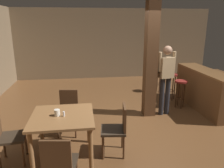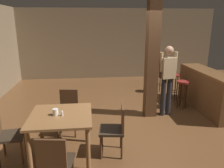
{
  "view_description": "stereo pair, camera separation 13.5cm",
  "coord_description": "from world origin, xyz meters",
  "px_view_note": "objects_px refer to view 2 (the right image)",
  "views": [
    {
      "loc": [
        -1.36,
        -4.5,
        2.24
      ],
      "look_at": [
        -0.75,
        -0.2,
        1.02
      ],
      "focal_mm": 35.0,
      "sensor_mm": 36.0,
      "label": 1
    },
    {
      "loc": [
        -1.23,
        -4.52,
        2.24
      ],
      "look_at": [
        -0.75,
        -0.2,
        1.02
      ],
      "focal_mm": 35.0,
      "sensor_mm": 36.0,
      "label": 2
    }
  ],
  "objects_px": {
    "salt_shaker": "(62,113)",
    "bar_stool_far": "(162,75)",
    "napkin_cup": "(55,112)",
    "standing_person": "(167,76)",
    "bar_stool_mid": "(174,81)",
    "chair_south": "(55,162)",
    "chair_east": "(116,127)",
    "bar_stool_near": "(183,88)",
    "chair_west": "(5,133)",
    "dining_table": "(61,122)",
    "bar_counter": "(203,90)",
    "chair_north": "(68,109)"
  },
  "relations": [
    {
      "from": "standing_person",
      "to": "bar_counter",
      "type": "relative_size",
      "value": 0.77
    },
    {
      "from": "dining_table",
      "to": "chair_east",
      "type": "relative_size",
      "value": 1.14
    },
    {
      "from": "chair_south",
      "to": "salt_shaker",
      "type": "height_order",
      "value": "chair_south"
    },
    {
      "from": "bar_stool_near",
      "to": "chair_south",
      "type": "bearing_deg",
      "value": -136.37
    },
    {
      "from": "dining_table",
      "to": "bar_stool_mid",
      "type": "bearing_deg",
      "value": 40.73
    },
    {
      "from": "salt_shaker",
      "to": "bar_stool_far",
      "type": "bearing_deg",
      "value": 50.06
    },
    {
      "from": "chair_south",
      "to": "napkin_cup",
      "type": "bearing_deg",
      "value": 95.78
    },
    {
      "from": "dining_table",
      "to": "chair_south",
      "type": "bearing_deg",
      "value": -89.29
    },
    {
      "from": "napkin_cup",
      "to": "standing_person",
      "type": "bearing_deg",
      "value": 32.15
    },
    {
      "from": "chair_south",
      "to": "salt_shaker",
      "type": "distance_m",
      "value": 0.91
    },
    {
      "from": "dining_table",
      "to": "bar_counter",
      "type": "relative_size",
      "value": 0.45
    },
    {
      "from": "chair_south",
      "to": "salt_shaker",
      "type": "xyz_separation_m",
      "value": [
        0.02,
        0.86,
        0.31
      ]
    },
    {
      "from": "dining_table",
      "to": "napkin_cup",
      "type": "distance_m",
      "value": 0.19
    },
    {
      "from": "chair_east",
      "to": "bar_counter",
      "type": "distance_m",
      "value": 3.15
    },
    {
      "from": "chair_west",
      "to": "bar_stool_far",
      "type": "distance_m",
      "value": 5.05
    },
    {
      "from": "chair_north",
      "to": "bar_stool_mid",
      "type": "relative_size",
      "value": 1.13
    },
    {
      "from": "bar_stool_far",
      "to": "salt_shaker",
      "type": "bearing_deg",
      "value": -129.94
    },
    {
      "from": "chair_west",
      "to": "bar_stool_near",
      "type": "distance_m",
      "value": 4.32
    },
    {
      "from": "dining_table",
      "to": "chair_north",
      "type": "relative_size",
      "value": 1.14
    },
    {
      "from": "standing_person",
      "to": "chair_west",
      "type": "bearing_deg",
      "value": -154.43
    },
    {
      "from": "chair_south",
      "to": "bar_stool_near",
      "type": "bearing_deg",
      "value": 43.63
    },
    {
      "from": "chair_east",
      "to": "napkin_cup",
      "type": "relative_size",
      "value": 8.3
    },
    {
      "from": "chair_west",
      "to": "salt_shaker",
      "type": "height_order",
      "value": "chair_west"
    },
    {
      "from": "bar_stool_near",
      "to": "chair_east",
      "type": "bearing_deg",
      "value": -136.67
    },
    {
      "from": "bar_stool_far",
      "to": "chair_west",
      "type": "bearing_deg",
      "value": -138.14
    },
    {
      "from": "chair_east",
      "to": "dining_table",
      "type": "bearing_deg",
      "value": 179.25
    },
    {
      "from": "chair_west",
      "to": "bar_stool_far",
      "type": "bearing_deg",
      "value": 41.86
    },
    {
      "from": "bar_stool_mid",
      "to": "bar_stool_far",
      "type": "distance_m",
      "value": 0.79
    },
    {
      "from": "chair_west",
      "to": "chair_east",
      "type": "bearing_deg",
      "value": 0.38
    },
    {
      "from": "salt_shaker",
      "to": "bar_stool_mid",
      "type": "distance_m",
      "value": 3.94
    },
    {
      "from": "standing_person",
      "to": "bar_stool_far",
      "type": "distance_m",
      "value": 1.92
    },
    {
      "from": "chair_south",
      "to": "bar_stool_mid",
      "type": "xyz_separation_m",
      "value": [
        2.97,
        3.46,
        0.08
      ]
    },
    {
      "from": "chair_east",
      "to": "standing_person",
      "type": "distance_m",
      "value": 2.18
    },
    {
      "from": "salt_shaker",
      "to": "dining_table",
      "type": "bearing_deg",
      "value": 130.16
    },
    {
      "from": "napkin_cup",
      "to": "bar_stool_far",
      "type": "xyz_separation_m",
      "value": [
        2.94,
        3.34,
        -0.23
      ]
    },
    {
      "from": "chair_south",
      "to": "salt_shaker",
      "type": "relative_size",
      "value": 10.85
    },
    {
      "from": "chair_south",
      "to": "chair_west",
      "type": "bearing_deg",
      "value": 136.19
    },
    {
      "from": "bar_stool_mid",
      "to": "bar_stool_far",
      "type": "relative_size",
      "value": 0.99
    },
    {
      "from": "salt_shaker",
      "to": "bar_stool_far",
      "type": "xyz_separation_m",
      "value": [
        2.83,
        3.38,
        -0.22
      ]
    },
    {
      "from": "napkin_cup",
      "to": "standing_person",
      "type": "xyz_separation_m",
      "value": [
        2.45,
        1.54,
        0.17
      ]
    },
    {
      "from": "standing_person",
      "to": "bar_stool_near",
      "type": "height_order",
      "value": "standing_person"
    },
    {
      "from": "chair_south",
      "to": "napkin_cup",
      "type": "height_order",
      "value": "chair_south"
    },
    {
      "from": "salt_shaker",
      "to": "bar_counter",
      "type": "bearing_deg",
      "value": 28.16
    },
    {
      "from": "bar_counter",
      "to": "chair_north",
      "type": "bearing_deg",
      "value": -165.25
    },
    {
      "from": "bar_stool_mid",
      "to": "bar_counter",
      "type": "bearing_deg",
      "value": -56.01
    },
    {
      "from": "napkin_cup",
      "to": "salt_shaker",
      "type": "bearing_deg",
      "value": -18.29
    },
    {
      "from": "chair_south",
      "to": "bar_stool_near",
      "type": "xyz_separation_m",
      "value": [
        2.95,
        2.81,
        0.05
      ]
    },
    {
      "from": "chair_east",
      "to": "salt_shaker",
      "type": "relative_size",
      "value": 10.85
    },
    {
      "from": "bar_stool_far",
      "to": "chair_east",
      "type": "bearing_deg",
      "value": -120.09
    },
    {
      "from": "chair_south",
      "to": "chair_east",
      "type": "distance_m",
      "value": 1.27
    }
  ]
}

